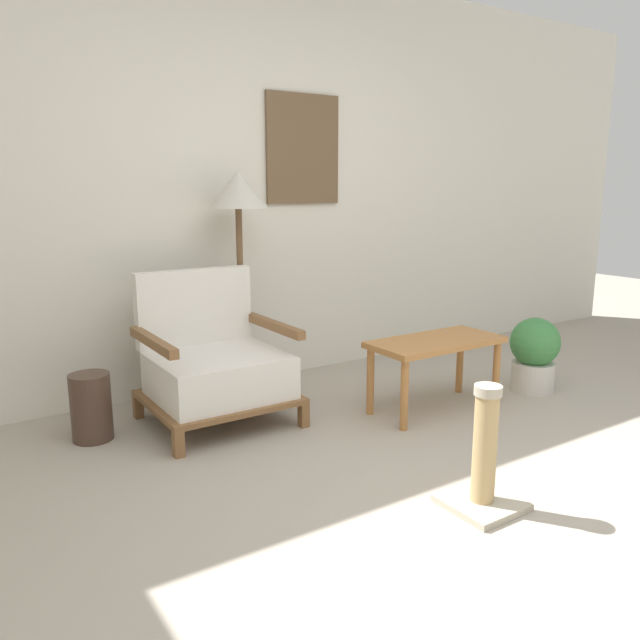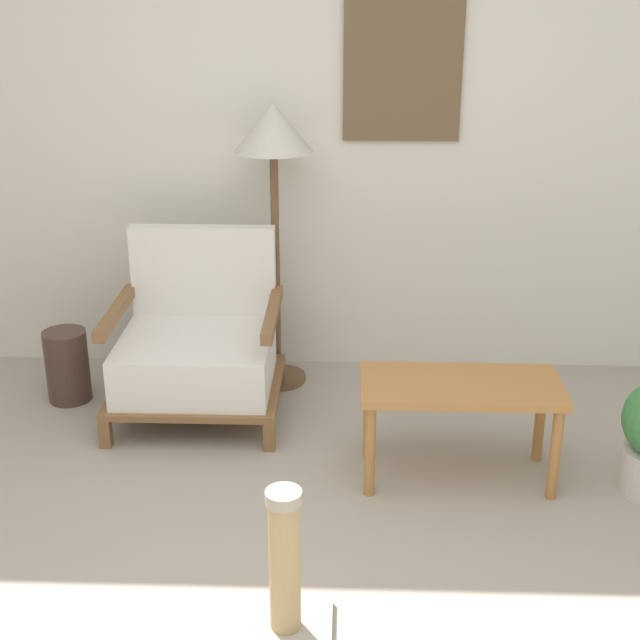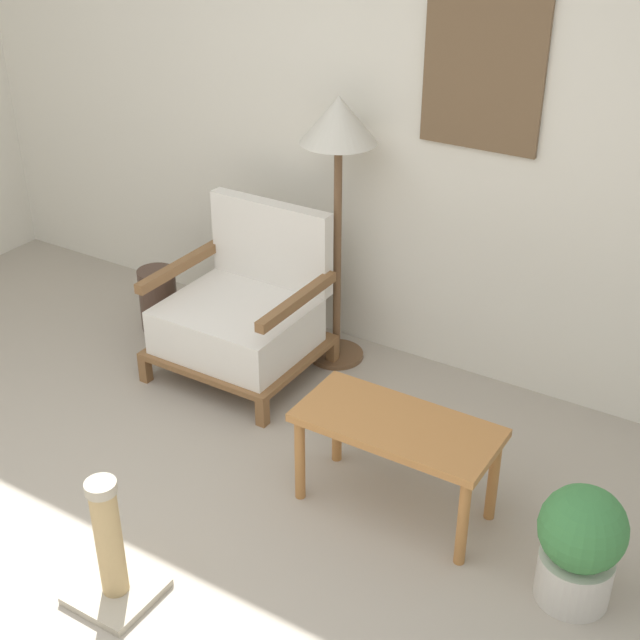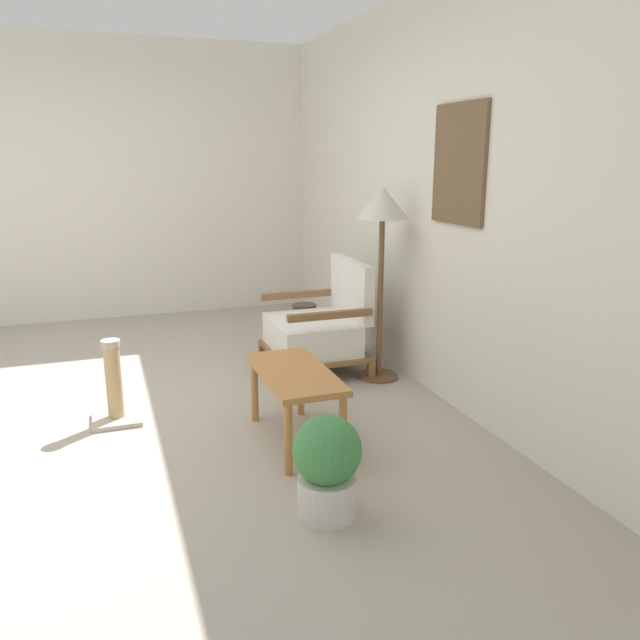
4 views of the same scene
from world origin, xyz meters
name	(u,v)px [view 4 (image 4 of 4)]	position (x,y,z in m)	size (l,w,h in m)	color
ground_plane	(71,422)	(0.00, 0.00, 0.00)	(14.00, 14.00, 0.00)	#A89E8E
wall_back	(424,193)	(0.00, 2.40, 1.35)	(8.00, 0.09, 2.70)	silver
wall_left	(120,182)	(-2.66, 0.50, 1.35)	(0.06, 8.00, 2.70)	silver
armchair	(319,328)	(-0.44, 1.78, 0.33)	(0.77, 0.69, 0.83)	brown
floor_lamp	(382,219)	(-0.09, 2.13, 1.17)	(0.37, 0.37, 1.40)	brown
coffee_table	(295,381)	(0.72, 1.23, 0.37)	(0.81, 0.38, 0.43)	#B2753D
vase	(305,324)	(-1.09, 1.88, 0.18)	(0.21, 0.21, 0.36)	#473328
potted_plant	(327,464)	(1.50, 1.14, 0.25)	(0.32, 0.32, 0.48)	beige
scratching_post	(115,392)	(0.08, 0.27, 0.19)	(0.29, 0.29, 0.53)	#B2A893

